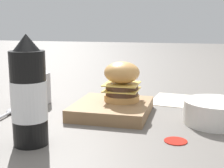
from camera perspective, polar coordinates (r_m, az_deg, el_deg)
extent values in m
plane|color=#5B5651|center=(0.83, 5.03, -5.31)|extent=(6.00, 6.00, 0.00)
cube|color=olive|center=(0.82, 0.00, -4.52)|extent=(0.20, 0.19, 0.03)
cylinder|color=tan|center=(0.83, 1.72, -2.60)|extent=(0.09, 0.09, 0.02)
cylinder|color=#4C3323|center=(0.83, 1.72, -1.63)|extent=(0.09, 0.09, 0.01)
cube|color=#EAC656|center=(0.82, 1.73, -1.10)|extent=(0.09, 0.09, 0.00)
cylinder|color=#4C3323|center=(0.82, 1.73, -0.56)|extent=(0.09, 0.09, 0.01)
cube|color=#EAC656|center=(0.82, 1.73, -0.02)|extent=(0.09, 0.09, 0.00)
ellipsoid|color=tan|center=(0.82, 1.75, 2.06)|extent=(0.09, 0.09, 0.06)
cylinder|color=black|center=(0.62, -14.92, -2.61)|extent=(0.07, 0.07, 0.18)
cylinder|color=silver|center=(0.62, -14.91, -2.94)|extent=(0.07, 0.07, 0.08)
cone|color=black|center=(0.61, -15.44, 7.37)|extent=(0.05, 0.05, 0.03)
cylinder|color=#B7B7BC|center=(0.96, -14.24, -0.64)|extent=(0.10, 0.10, 0.09)
cube|color=#E5B760|center=(0.95, -14.05, 2.44)|extent=(0.01, 0.04, 0.09)
cube|color=#E5B760|center=(0.95, -14.34, 1.71)|extent=(0.01, 0.01, 0.06)
cube|color=#E5B760|center=(0.96, -13.95, 2.63)|extent=(0.04, 0.04, 0.09)
cube|color=#E5B760|center=(0.95, -14.23, 1.74)|extent=(0.03, 0.02, 0.07)
cube|color=#E5B760|center=(0.97, -14.23, 2.40)|extent=(0.02, 0.01, 0.08)
cube|color=#E5B760|center=(0.94, -16.04, 1.84)|extent=(0.02, 0.02, 0.07)
cube|color=#E5B760|center=(0.94, -14.76, 2.10)|extent=(0.01, 0.02, 0.08)
cylinder|color=silver|center=(0.78, 18.44, -4.93)|extent=(0.15, 0.15, 0.06)
cylinder|color=beige|center=(0.77, 18.55, -3.18)|extent=(0.12, 0.12, 0.01)
ellipsoid|color=#B2B2B7|center=(0.87, -17.55, -4.64)|extent=(0.05, 0.03, 0.01)
cylinder|color=#B21E14|center=(0.65, 11.57, -10.10)|extent=(0.05, 0.05, 0.00)
cube|color=beige|center=(0.98, 12.39, -2.92)|extent=(0.19, 0.19, 0.00)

